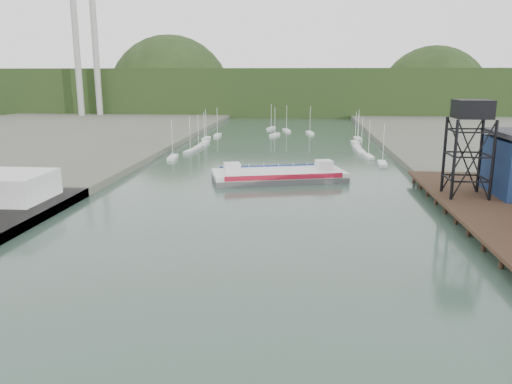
# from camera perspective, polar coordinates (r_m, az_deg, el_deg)

# --- Properties ---
(east_pier) EXTENTS (14.00, 70.00, 2.45)m
(east_pier) POSITION_cam_1_polar(r_m,az_deg,el_deg) (80.36, 26.68, -2.73)
(east_pier) COLOR black
(east_pier) RESTS_ON ground
(lift_tower) EXTENTS (6.50, 6.50, 16.00)m
(lift_tower) POSITION_cam_1_polar(r_m,az_deg,el_deg) (89.59, 23.44, 8.05)
(lift_tower) COLOR black
(lift_tower) RESTS_ON east_pier
(marina_sailboats) EXTENTS (57.71, 92.65, 0.90)m
(marina_sailboats) POSITION_cam_1_polar(r_m,az_deg,el_deg) (167.14, 2.83, 5.69)
(marina_sailboats) COLOR silver
(marina_sailboats) RESTS_ON ground
(smokestacks) EXTENTS (11.20, 8.20, 60.00)m
(smokestacks) POSITION_cam_1_polar(r_m,az_deg,el_deg) (283.54, -18.75, 14.08)
(smokestacks) COLOR #9E9F9A
(smokestacks) RESTS_ON ground
(distant_hills) EXTENTS (500.00, 120.00, 80.00)m
(distant_hills) POSITION_cam_1_polar(r_m,az_deg,el_deg) (328.87, 3.50, 11.08)
(distant_hills) COLOR black
(distant_hills) RESTS_ON ground
(chain_ferry) EXTENTS (30.00, 18.15, 4.04)m
(chain_ferry) POSITION_cam_1_polar(r_m,az_deg,el_deg) (107.38, 2.61, 1.97)
(chain_ferry) COLOR #4D4D4F
(chain_ferry) RESTS_ON ground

